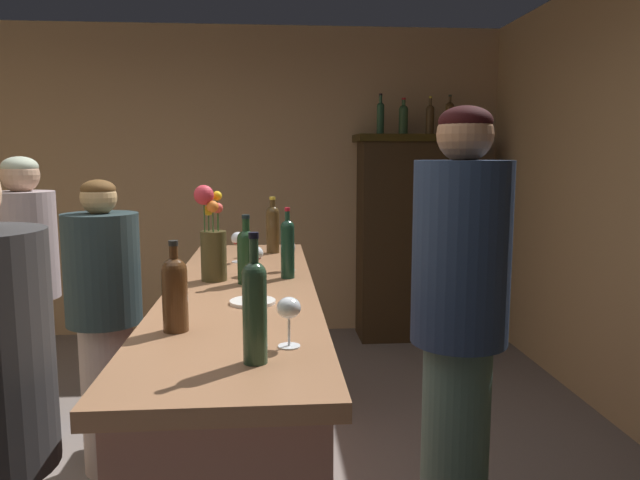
{
  "coord_description": "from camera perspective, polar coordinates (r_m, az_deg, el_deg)",
  "views": [
    {
      "loc": [
        0.63,
        -2.26,
        1.58
      ],
      "look_at": [
        0.84,
        0.41,
        1.2
      ],
      "focal_mm": 33.69,
      "sensor_mm": 36.0,
      "label": 1
    }
  ],
  "objects": [
    {
      "name": "wall_back",
      "position": [
        5.42,
        -11.27,
        5.35
      ],
      "size": [
        5.38,
        0.12,
        2.68
      ],
      "primitive_type": "cube",
      "color": "tan",
      "rests_on": "ground"
    },
    {
      "name": "bar_counter",
      "position": [
        2.69,
        -7.29,
        -15.23
      ],
      "size": [
        0.61,
        2.41,
        1.03
      ],
      "color": "#956353",
      "rests_on": "ground"
    },
    {
      "name": "display_cabinet",
      "position": [
        5.24,
        8.95,
        0.6
      ],
      "size": [
        1.03,
        0.47,
        1.75
      ],
      "color": "black",
      "rests_on": "ground"
    },
    {
      "name": "wine_bottle_pinot",
      "position": [
        1.93,
        -13.62,
        -4.7
      ],
      "size": [
        0.08,
        0.08,
        0.29
      ],
      "color": "#4C2D16",
      "rests_on": "bar_counter"
    },
    {
      "name": "wine_bottle_malbec",
      "position": [
        1.59,
        -6.22,
        -6.31
      ],
      "size": [
        0.07,
        0.07,
        0.35
      ],
      "color": "#2A452D",
      "rests_on": "bar_counter"
    },
    {
      "name": "wine_bottle_merlot",
      "position": [
        2.59,
        -7.01,
        -1.26
      ],
      "size": [
        0.08,
        0.08,
        0.3
      ],
      "color": "#18351B",
      "rests_on": "bar_counter"
    },
    {
      "name": "wine_bottle_rose",
      "position": [
        2.68,
        -3.1,
        -0.58
      ],
      "size": [
        0.06,
        0.06,
        0.32
      ],
      "color": "#183725",
      "rests_on": "bar_counter"
    },
    {
      "name": "wine_bottle_syrah",
      "position": [
        3.39,
        -4.51,
        1.26
      ],
      "size": [
        0.07,
        0.07,
        0.32
      ],
      "color": "#48341A",
      "rests_on": "bar_counter"
    },
    {
      "name": "wine_glass_front",
      "position": [
        3.11,
        -7.79,
        -0.02
      ],
      "size": [
        0.07,
        0.07,
        0.16
      ],
      "color": "white",
      "rests_on": "bar_counter"
    },
    {
      "name": "wine_glass_mid",
      "position": [
        2.87,
        -2.97,
        -0.8
      ],
      "size": [
        0.06,
        0.06,
        0.15
      ],
      "color": "white",
      "rests_on": "bar_counter"
    },
    {
      "name": "wine_glass_rear",
      "position": [
        1.73,
        -2.98,
        -6.67
      ],
      "size": [
        0.07,
        0.07,
        0.15
      ],
      "color": "white",
      "rests_on": "bar_counter"
    },
    {
      "name": "wine_glass_spare",
      "position": [
        2.77,
        -6.2,
        -1.41
      ],
      "size": [
        0.08,
        0.08,
        0.14
      ],
      "color": "white",
      "rests_on": "bar_counter"
    },
    {
      "name": "flower_arrangement",
      "position": [
        2.66,
        -10.21,
        -0.05
      ],
      "size": [
        0.13,
        0.12,
        0.42
      ],
      "color": "#433A1D",
      "rests_on": "bar_counter"
    },
    {
      "name": "cheese_plate",
      "position": [
        2.26,
        -6.41,
        -5.85
      ],
      "size": [
        0.17,
        0.17,
        0.01
      ],
      "primitive_type": "cylinder",
      "color": "white",
      "rests_on": "bar_counter"
    },
    {
      "name": "display_bottle_left",
      "position": [
        5.14,
        5.76,
        11.59
      ],
      "size": [
        0.06,
        0.06,
        0.34
      ],
      "color": "#22462D",
      "rests_on": "display_cabinet"
    },
    {
      "name": "display_bottle_midleft",
      "position": [
        5.18,
        7.92,
        11.41
      ],
      "size": [
        0.08,
        0.08,
        0.3
      ],
      "color": "#294627",
      "rests_on": "display_cabinet"
    },
    {
      "name": "display_bottle_center",
      "position": [
        5.23,
        10.4,
        11.32
      ],
      "size": [
        0.07,
        0.07,
        0.32
      ],
      "color": "#4B341B",
      "rests_on": "display_cabinet"
    },
    {
      "name": "display_bottle_midright",
      "position": [
        5.28,
        12.2,
        11.37
      ],
      "size": [
        0.07,
        0.07,
        0.33
      ],
      "color": "#432C12",
      "rests_on": "display_cabinet"
    },
    {
      "name": "patron_tall",
      "position": [
        3.71,
        -26.0,
        -3.82
      ],
      "size": [
        0.34,
        0.34,
        1.57
      ],
      "rotation": [
        0.0,
        0.0,
        -0.38
      ],
      "color": "#1C2B4D",
      "rests_on": "ground"
    },
    {
      "name": "patron_redhead",
      "position": [
        3.16,
        -19.77,
        -6.85
      ],
      "size": [
        0.36,
        0.36,
        1.47
      ],
      "rotation": [
        0.0,
        0.0,
        -0.42
      ],
      "color": "#BAA39D",
      "rests_on": "ground"
    },
    {
      "name": "bartender",
      "position": [
        2.33,
        13.06,
        -7.34
      ],
      "size": [
        0.36,
        0.36,
        1.76
      ],
      "rotation": [
        0.0,
        0.0,
        3.42
      ],
      "color": "#426156",
      "rests_on": "ground"
    }
  ]
}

